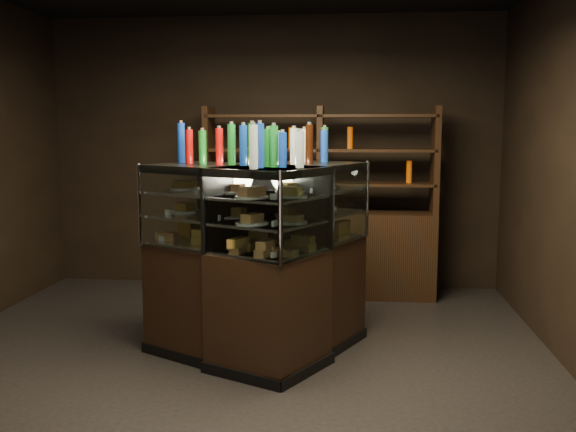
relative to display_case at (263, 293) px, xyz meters
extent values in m
plane|color=black|center=(-0.22, -0.16, -0.50)|extent=(5.00, 5.00, 0.00)
cube|color=black|center=(-0.22, 2.34, 1.00)|extent=(5.00, 0.02, 3.00)
cube|color=black|center=(-0.22, -2.66, 1.00)|extent=(5.00, 0.02, 3.00)
cube|color=black|center=(0.21, 0.07, -0.06)|extent=(1.19, 1.50, 0.88)
cube|color=black|center=(0.21, 0.07, -0.46)|extent=(1.23, 1.55, 0.08)
cube|color=black|center=(0.21, 0.07, 0.97)|extent=(1.19, 1.50, 0.06)
cube|color=silver|center=(0.21, 0.07, 0.39)|extent=(1.12, 1.43, 0.02)
cube|color=silver|center=(0.21, 0.07, 0.59)|extent=(1.12, 1.43, 0.02)
cube|color=silver|center=(0.21, 0.07, 0.78)|extent=(1.12, 1.43, 0.02)
cube|color=white|center=(0.52, -0.09, 0.69)|extent=(0.60, 1.21, 0.62)
cylinder|color=silver|center=(0.80, 0.52, 0.69)|extent=(0.03, 0.03, 0.64)
cylinder|color=silver|center=(0.21, -0.69, 0.69)|extent=(0.03, 0.03, 0.64)
cube|color=black|center=(-0.21, -0.06, -0.06)|extent=(1.50, 1.24, 0.88)
cube|color=black|center=(-0.21, -0.06, -0.46)|extent=(1.55, 1.28, 0.08)
cube|color=black|center=(-0.21, -0.06, 0.97)|extent=(1.50, 1.24, 0.06)
cube|color=silver|center=(-0.21, -0.06, 0.39)|extent=(1.43, 1.17, 0.02)
cube|color=silver|center=(-0.21, -0.06, 0.59)|extent=(1.43, 1.17, 0.02)
cube|color=silver|center=(-0.21, -0.06, 0.78)|extent=(1.43, 1.17, 0.02)
cube|color=white|center=(-0.38, -0.36, 0.69)|extent=(1.18, 0.66, 0.62)
cylinder|color=silver|center=(0.21, -0.69, 0.69)|extent=(0.03, 0.03, 0.64)
cylinder|color=silver|center=(-0.96, -0.03, 0.69)|extent=(0.03, 0.03, 0.64)
cube|color=#C19545|center=(-0.01, -0.46, 0.42)|extent=(0.16, 0.20, 0.06)
cube|color=#C19545|center=(0.15, -0.12, 0.42)|extent=(0.16, 0.20, 0.06)
cube|color=#C19545|center=(0.32, 0.22, 0.42)|extent=(0.16, 0.20, 0.06)
cube|color=#C19545|center=(0.48, 0.56, 0.42)|extent=(0.16, 0.20, 0.06)
cylinder|color=white|center=(-0.02, -0.39, 0.61)|extent=(0.24, 0.24, 0.02)
cube|color=#C19545|center=(-0.02, -0.39, 0.65)|extent=(0.15, 0.19, 0.05)
cylinder|color=white|center=(0.21, 0.07, 0.61)|extent=(0.24, 0.24, 0.02)
cube|color=#C19545|center=(0.21, 0.07, 0.65)|extent=(0.15, 0.19, 0.05)
cylinder|color=white|center=(0.43, 0.53, 0.61)|extent=(0.24, 0.24, 0.02)
cube|color=#C19545|center=(0.43, 0.53, 0.65)|extent=(0.15, 0.19, 0.05)
cylinder|color=white|center=(-0.02, -0.39, 0.80)|extent=(0.24, 0.24, 0.02)
cube|color=#C19545|center=(-0.02, -0.39, 0.83)|extent=(0.15, 0.19, 0.05)
cylinder|color=white|center=(0.21, 0.07, 0.80)|extent=(0.24, 0.24, 0.02)
cube|color=#C19545|center=(0.21, 0.07, 0.83)|extent=(0.15, 0.19, 0.05)
cylinder|color=white|center=(0.43, 0.53, 0.80)|extent=(0.24, 0.24, 0.02)
cube|color=#C19545|center=(0.43, 0.53, 0.83)|extent=(0.15, 0.19, 0.05)
cube|color=#C19545|center=(-0.72, 0.18, 0.42)|extent=(0.20, 0.17, 0.06)
cube|color=#C19545|center=(-0.39, 0.00, 0.42)|extent=(0.20, 0.17, 0.06)
cube|color=#C19545|center=(-0.06, -0.18, 0.42)|extent=(0.20, 0.17, 0.06)
cube|color=#C19545|center=(0.27, -0.37, 0.42)|extent=(0.20, 0.17, 0.06)
cylinder|color=white|center=(-0.65, 0.19, 0.61)|extent=(0.24, 0.24, 0.02)
cube|color=#C19545|center=(-0.65, 0.19, 0.65)|extent=(0.19, 0.16, 0.05)
cylinder|color=white|center=(-0.21, -0.06, 0.61)|extent=(0.24, 0.24, 0.02)
cube|color=#C19545|center=(-0.21, -0.06, 0.65)|extent=(0.19, 0.16, 0.05)
cylinder|color=white|center=(0.24, -0.31, 0.61)|extent=(0.24, 0.24, 0.02)
cube|color=#C19545|center=(0.24, -0.31, 0.65)|extent=(0.19, 0.16, 0.05)
cylinder|color=white|center=(-0.65, 0.19, 0.80)|extent=(0.24, 0.24, 0.02)
cube|color=#C19545|center=(-0.65, 0.19, 0.83)|extent=(0.19, 0.16, 0.05)
cylinder|color=white|center=(-0.21, -0.06, 0.80)|extent=(0.24, 0.24, 0.02)
cube|color=#C19545|center=(-0.21, -0.06, 0.83)|extent=(0.19, 0.16, 0.05)
cylinder|color=white|center=(0.24, -0.31, 0.80)|extent=(0.24, 0.24, 0.02)
cube|color=#C19545|center=(0.24, -0.31, 0.83)|extent=(0.19, 0.16, 0.05)
cylinder|color=black|center=(-0.04, -0.44, 1.14)|extent=(0.06, 0.06, 0.28)
cylinder|color=silver|center=(-0.04, -0.44, 1.29)|extent=(0.03, 0.03, 0.02)
cylinder|color=#0F38B2|center=(0.01, -0.33, 1.14)|extent=(0.06, 0.06, 0.28)
cylinder|color=silver|center=(0.01, -0.33, 1.29)|extent=(0.03, 0.03, 0.02)
cylinder|color=#147223|center=(0.07, -0.22, 1.14)|extent=(0.06, 0.06, 0.28)
cylinder|color=silver|center=(0.07, -0.22, 1.29)|extent=(0.03, 0.03, 0.02)
cylinder|color=silver|center=(0.12, -0.10, 1.14)|extent=(0.06, 0.06, 0.28)
cylinder|color=silver|center=(0.12, -0.10, 1.29)|extent=(0.03, 0.03, 0.02)
cylinder|color=#B20C0A|center=(0.18, 0.01, 1.14)|extent=(0.06, 0.06, 0.28)
cylinder|color=silver|center=(0.18, 0.01, 1.29)|extent=(0.03, 0.03, 0.02)
cylinder|color=#D8590A|center=(0.23, 0.12, 1.14)|extent=(0.06, 0.06, 0.28)
cylinder|color=silver|center=(0.23, 0.12, 1.29)|extent=(0.03, 0.03, 0.02)
cylinder|color=yellow|center=(0.29, 0.24, 1.14)|extent=(0.06, 0.06, 0.28)
cylinder|color=silver|center=(0.29, 0.24, 1.29)|extent=(0.03, 0.03, 0.02)
cylinder|color=black|center=(0.34, 0.35, 1.14)|extent=(0.06, 0.06, 0.28)
cylinder|color=silver|center=(0.34, 0.35, 1.29)|extent=(0.03, 0.03, 0.02)
cylinder|color=#0F38B2|center=(0.40, 0.46, 1.14)|extent=(0.06, 0.06, 0.28)
cylinder|color=silver|center=(0.40, 0.46, 1.29)|extent=(0.03, 0.03, 0.02)
cylinder|color=#147223|center=(0.45, 0.57, 1.14)|extent=(0.06, 0.06, 0.28)
cylinder|color=silver|center=(0.45, 0.57, 1.29)|extent=(0.03, 0.03, 0.02)
cylinder|color=black|center=(-0.70, 0.21, 1.14)|extent=(0.06, 0.06, 0.28)
cylinder|color=silver|center=(-0.70, 0.21, 1.29)|extent=(0.03, 0.03, 0.02)
cylinder|color=#0F38B2|center=(-0.59, 0.15, 1.14)|extent=(0.06, 0.06, 0.28)
cylinder|color=silver|center=(-0.59, 0.15, 1.29)|extent=(0.03, 0.03, 0.02)
cylinder|color=#147223|center=(-0.48, 0.09, 1.14)|extent=(0.06, 0.06, 0.28)
cylinder|color=silver|center=(-0.48, 0.09, 1.29)|extent=(0.03, 0.03, 0.02)
cylinder|color=silver|center=(-0.37, 0.03, 1.14)|extent=(0.06, 0.06, 0.28)
cylinder|color=silver|center=(-0.37, 0.03, 1.29)|extent=(0.03, 0.03, 0.02)
cylinder|color=#B20C0A|center=(-0.26, -0.03, 1.14)|extent=(0.06, 0.06, 0.28)
cylinder|color=silver|center=(-0.26, -0.03, 1.29)|extent=(0.03, 0.03, 0.02)
cylinder|color=#D8590A|center=(-0.15, -0.09, 1.14)|extent=(0.06, 0.06, 0.28)
cylinder|color=silver|center=(-0.15, -0.09, 1.29)|extent=(0.03, 0.03, 0.02)
cylinder|color=yellow|center=(-0.04, -0.16, 1.14)|extent=(0.06, 0.06, 0.28)
cylinder|color=silver|center=(-0.04, -0.16, 1.29)|extent=(0.03, 0.03, 0.02)
cylinder|color=black|center=(0.07, -0.22, 1.14)|extent=(0.06, 0.06, 0.28)
cylinder|color=silver|center=(0.07, -0.22, 1.29)|extent=(0.03, 0.03, 0.02)
cylinder|color=#0F38B2|center=(0.18, -0.28, 1.14)|extent=(0.06, 0.06, 0.28)
cylinder|color=silver|center=(0.18, -0.28, 1.29)|extent=(0.03, 0.03, 0.02)
cylinder|color=#147223|center=(0.28, -0.34, 1.14)|extent=(0.06, 0.06, 0.28)
cylinder|color=silver|center=(0.28, -0.34, 1.29)|extent=(0.03, 0.03, 0.02)
cylinder|color=black|center=(0.61, 0.86, -0.41)|extent=(0.25, 0.25, 0.19)
cone|color=#1C5B1A|center=(0.61, 0.86, -0.06)|extent=(0.37, 0.37, 0.52)
cone|color=#1C5B1A|center=(0.61, 0.86, 0.12)|extent=(0.29, 0.29, 0.36)
cube|color=black|center=(0.34, 1.89, -0.05)|extent=(2.42, 0.42, 0.90)
cube|color=black|center=(-0.84, 1.89, 0.95)|extent=(0.06, 0.38, 1.10)
cube|color=black|center=(0.34, 1.89, 0.95)|extent=(0.06, 0.38, 1.10)
cube|color=black|center=(1.52, 1.89, 0.95)|extent=(0.06, 0.38, 1.10)
cube|color=black|center=(0.34, 1.89, 0.70)|extent=(2.37, 0.38, 0.03)
cube|color=black|center=(0.34, 1.89, 1.05)|extent=(2.37, 0.38, 0.03)
cube|color=black|center=(0.34, 1.89, 1.40)|extent=(2.37, 0.38, 0.03)
cylinder|color=black|center=(-0.58, 1.89, 0.82)|extent=(0.06, 0.06, 0.22)
cylinder|color=#0F38B2|center=(0.04, 1.89, 0.82)|extent=(0.06, 0.06, 0.22)
cylinder|color=#147223|center=(0.65, 1.89, 0.82)|extent=(0.06, 0.06, 0.22)
cylinder|color=silver|center=(1.26, 1.89, 0.82)|extent=(0.06, 0.06, 0.22)
camera|label=1|loc=(0.68, -4.81, 1.28)|focal=40.00mm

